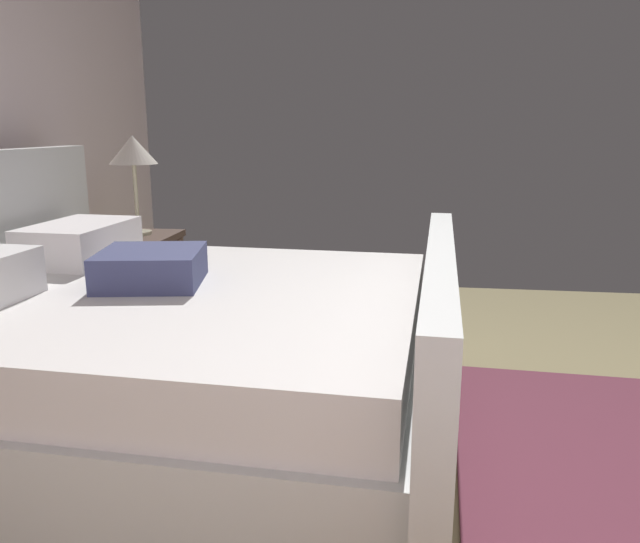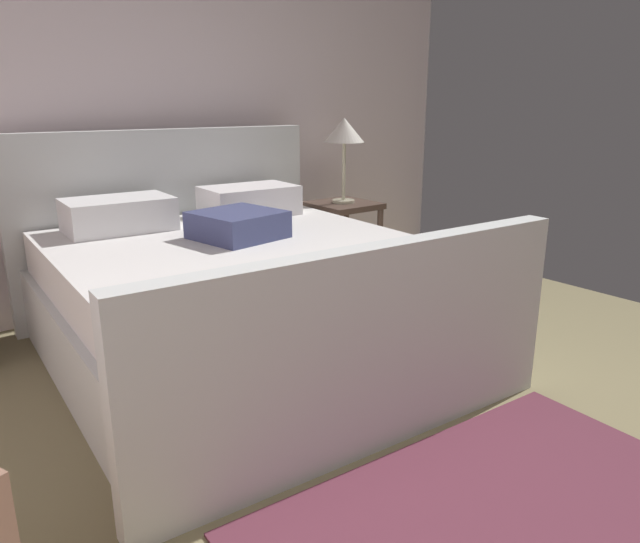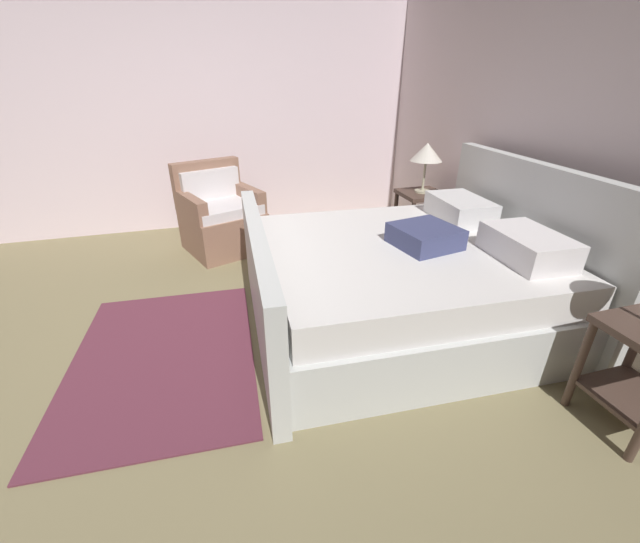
{
  "view_description": "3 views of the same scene",
  "coord_description": "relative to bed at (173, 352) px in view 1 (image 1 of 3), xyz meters",
  "views": [
    {
      "loc": [
        -2.24,
        0.89,
        1.25
      ],
      "look_at": [
        0.26,
        1.23,
        0.65
      ],
      "focal_mm": 34.57,
      "sensor_mm": 36.0,
      "label": 1
    },
    {
      "loc": [
        -1.42,
        -0.75,
        1.32
      ],
      "look_at": [
        -0.01,
        1.06,
        0.65
      ],
      "focal_mm": 33.25,
      "sensor_mm": 36.0,
      "label": 2
    },
    {
      "loc": [
        2.34,
        0.49,
        1.69
      ],
      "look_at": [
        0.18,
        1.11,
        0.57
      ],
      "focal_mm": 22.04,
      "sensor_mm": 36.0,
      "label": 3
    }
  ],
  "objects": [
    {
      "name": "ground_plane",
      "position": [
        -0.03,
        -1.81,
        -0.36
      ],
      "size": [
        5.17,
        5.94,
        0.02
      ],
      "primitive_type": "cube",
      "color": "#7F7450"
    },
    {
      "name": "nightstand_right",
      "position": [
        1.27,
        0.69,
        0.05
      ],
      "size": [
        0.44,
        0.44,
        0.6
      ],
      "color": "#49352C",
      "rests_on": "ground"
    },
    {
      "name": "bed",
      "position": [
        0.0,
        0.0,
        0.0
      ],
      "size": [
        2.03,
        2.23,
        1.14
      ],
      "color": "silver",
      "rests_on": "ground"
    },
    {
      "name": "table_lamp_right",
      "position": [
        1.27,
        0.69,
        0.74
      ],
      "size": [
        0.28,
        0.28,
        0.59
      ],
      "color": "#B7B293",
      "rests_on": "nightstand_right"
    },
    {
      "name": "area_rug",
      "position": [
        -0.0,
        -1.74,
        -0.34
      ],
      "size": [
        1.72,
        1.26,
        0.01
      ],
      "primitive_type": "cube",
      "rotation": [
        0.0,
        0.0,
        -0.06
      ],
      "color": "#5E2A39",
      "rests_on": "ground"
    }
  ]
}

